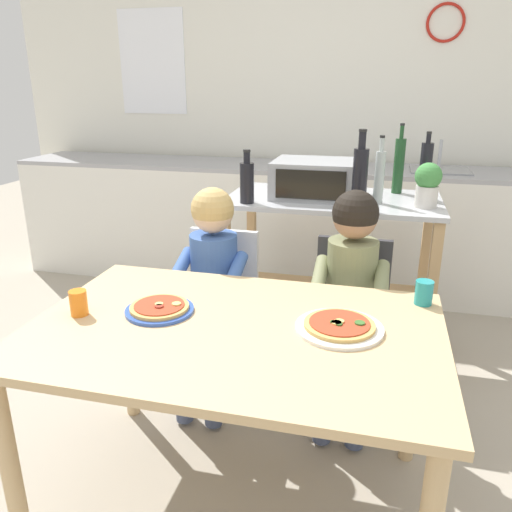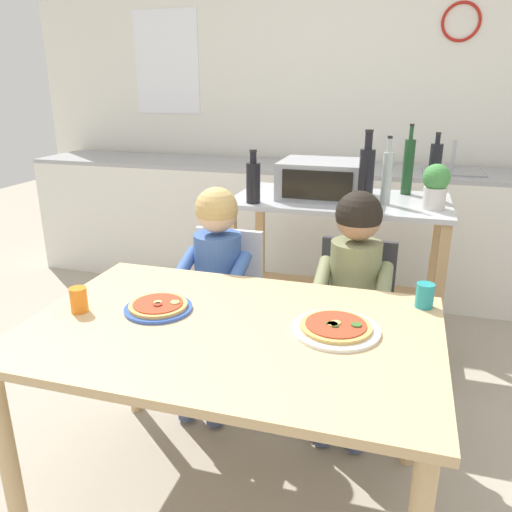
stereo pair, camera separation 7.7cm
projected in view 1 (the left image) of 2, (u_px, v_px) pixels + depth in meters
ground_plane at (288, 361)px, 2.89m from camera, size 10.44×10.44×0.00m
back_wall_tiled at (330, 102)px, 3.94m from camera, size 5.22×0.14×2.70m
kitchen_counter at (319, 227)px, 3.85m from camera, size 4.70×0.60×1.12m
kitchen_island_cart at (330, 249)px, 2.84m from camera, size 1.14×0.63×0.91m
toaster_oven at (315, 179)px, 2.74m from camera, size 0.45×0.38×0.20m
bottle_slim_sauce at (379, 176)px, 2.57m from camera, size 0.05×0.05×0.34m
bottle_tall_green_wine at (247, 181)px, 2.59m from camera, size 0.07×0.07×0.27m
bottle_brown_beer at (360, 177)px, 2.43m from camera, size 0.07×0.07×0.38m
bottle_clear_vinegar at (425, 171)px, 2.65m from camera, size 0.06×0.06×0.35m
bottle_squat_spirits at (399, 165)px, 2.80m from camera, size 0.06×0.06×0.38m
potted_herb_plant at (428, 184)px, 2.49m from camera, size 0.13×0.13×0.22m
dining_table at (235, 351)px, 1.73m from camera, size 1.38×0.91×0.73m
dining_chair_left at (219, 301)px, 2.50m from camera, size 0.36×0.36×0.81m
dining_chair_right at (349, 314)px, 2.36m from camera, size 0.36×0.36×0.81m
child_in_blue_striped_shirt at (210, 272)px, 2.32m from camera, size 0.32×0.42×1.04m
child_in_olive_shirt at (350, 282)px, 2.19m from camera, size 0.32×0.42×1.06m
pizza_plate_blue_rimmed at (160, 309)px, 1.80m from camera, size 0.24×0.24×0.03m
pizza_plate_white at (339, 326)px, 1.67m from camera, size 0.29×0.29×0.03m
drinking_cup_orange at (79, 303)px, 1.77m from camera, size 0.06×0.06×0.09m
drinking_cup_teal at (424, 293)px, 1.86m from camera, size 0.07×0.07×0.09m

